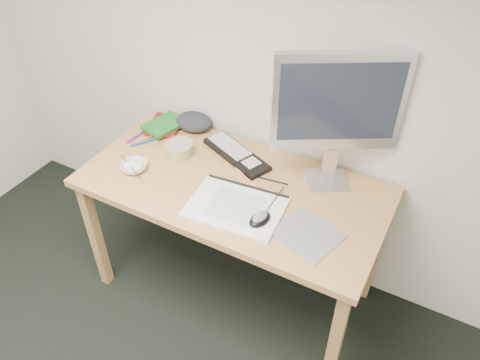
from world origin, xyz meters
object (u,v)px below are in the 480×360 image
Objects in this scene: rice_bowl at (134,167)px; desk at (233,197)px; keyboard at (236,154)px; monitor at (338,107)px; sketchpad at (236,207)px.

desk is at bearing 15.93° from rice_bowl.
keyboard is at bearing 41.18° from rice_bowl.
monitor is (0.37, 0.22, 0.48)m from desk.
sketchpad is 0.60m from monitor.
monitor is at bearing 31.11° from desk.
keyboard reaches higher than desk.
rice_bowl reaches higher than keyboard.
monitor is at bearing 26.99° from keyboard.
keyboard reaches higher than sketchpad.
sketchpad is at bearing -158.27° from monitor.
desk is at bearing -42.62° from keyboard.
monitor is at bearing 46.50° from sketchpad.
monitor is 4.99× the size of rice_bowl.
sketchpad is 1.04× the size of keyboard.
desk is 0.23m from keyboard.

